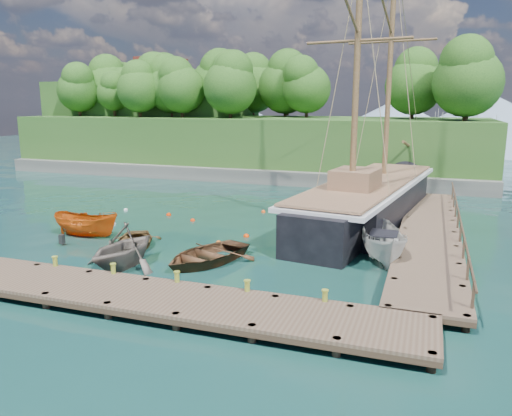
{
  "coord_description": "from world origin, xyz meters",
  "views": [
    {
      "loc": [
        11.24,
        -21.93,
        7.69
      ],
      "look_at": [
        2.47,
        3.16,
        2.0
      ],
      "focal_mm": 35.0,
      "sensor_mm": 36.0,
      "label": 1
    }
  ],
  "objects_px": {
    "schooner": "(368,203)",
    "rowboat_0": "(135,246)",
    "rowboat_2": "(206,262)",
    "rowboat_1": "(124,266)",
    "motorboat_orange": "(87,236)",
    "cabin_boat_white": "(383,261)"
  },
  "relations": [
    {
      "from": "rowboat_0",
      "to": "cabin_boat_white",
      "type": "bearing_deg",
      "value": -20.27
    },
    {
      "from": "rowboat_1",
      "to": "rowboat_2",
      "type": "xyz_separation_m",
      "value": [
        3.44,
        1.84,
        0.0
      ]
    },
    {
      "from": "motorboat_orange",
      "to": "cabin_boat_white",
      "type": "distance_m",
      "value": 16.72
    },
    {
      "from": "rowboat_2",
      "to": "cabin_boat_white",
      "type": "xyz_separation_m",
      "value": [
        8.12,
        3.01,
        0.0
      ]
    },
    {
      "from": "rowboat_0",
      "to": "schooner",
      "type": "height_order",
      "value": "schooner"
    },
    {
      "from": "cabin_boat_white",
      "to": "rowboat_0",
      "type": "bearing_deg",
      "value": 174.09
    },
    {
      "from": "rowboat_2",
      "to": "cabin_boat_white",
      "type": "relative_size",
      "value": 0.95
    },
    {
      "from": "rowboat_1",
      "to": "rowboat_2",
      "type": "bearing_deg",
      "value": 32.71
    },
    {
      "from": "rowboat_1",
      "to": "schooner",
      "type": "relative_size",
      "value": 0.16
    },
    {
      "from": "cabin_boat_white",
      "to": "schooner",
      "type": "relative_size",
      "value": 0.19
    },
    {
      "from": "motorboat_orange",
      "to": "schooner",
      "type": "height_order",
      "value": "schooner"
    },
    {
      "from": "rowboat_2",
      "to": "motorboat_orange",
      "type": "distance_m",
      "value": 8.84
    },
    {
      "from": "rowboat_2",
      "to": "schooner",
      "type": "bearing_deg",
      "value": 81.53
    },
    {
      "from": "rowboat_0",
      "to": "rowboat_1",
      "type": "height_order",
      "value": "rowboat_1"
    },
    {
      "from": "rowboat_2",
      "to": "motorboat_orange",
      "type": "xyz_separation_m",
      "value": [
        -8.58,
        2.12,
        0.0
      ]
    },
    {
      "from": "motorboat_orange",
      "to": "schooner",
      "type": "xyz_separation_m",
      "value": [
        14.92,
        9.61,
        1.11
      ]
    },
    {
      "from": "rowboat_1",
      "to": "rowboat_2",
      "type": "distance_m",
      "value": 3.9
    },
    {
      "from": "rowboat_0",
      "to": "motorboat_orange",
      "type": "relative_size",
      "value": 0.93
    },
    {
      "from": "schooner",
      "to": "rowboat_0",
      "type": "bearing_deg",
      "value": -128.07
    },
    {
      "from": "rowboat_0",
      "to": "rowboat_1",
      "type": "distance_m",
      "value": 3.35
    },
    {
      "from": "rowboat_0",
      "to": "schooner",
      "type": "relative_size",
      "value": 0.14
    },
    {
      "from": "rowboat_0",
      "to": "rowboat_2",
      "type": "relative_size",
      "value": 0.8
    }
  ]
}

